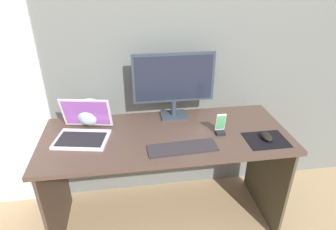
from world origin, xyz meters
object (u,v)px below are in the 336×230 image
at_px(laptop, 83,130).
at_px(fishbowl, 90,112).
at_px(phone_in_dock, 220,127).
at_px(monitor, 174,82).
at_px(mouse, 267,137).
at_px(keyboard_external, 182,148).

bearing_deg(laptop, fishbowl, 80.09).
xyz_separation_m(fishbowl, phone_in_dock, (0.82, -0.25, -0.04)).
distance_m(monitor, mouse, 0.69).
bearing_deg(mouse, keyboard_external, -177.29).
bearing_deg(keyboard_external, monitor, 85.35).
distance_m(laptop, keyboard_external, 0.62).
distance_m(monitor, laptop, 0.66).
bearing_deg(fishbowl, laptop, -99.91).
bearing_deg(keyboard_external, laptop, 156.77).
height_order(keyboard_external, mouse, mouse).
bearing_deg(fishbowl, monitor, 2.61).
xyz_separation_m(monitor, mouse, (0.51, -0.39, -0.24)).
bearing_deg(fishbowl, mouse, -18.42).
relative_size(fishbowl, phone_in_dock, 1.32).
bearing_deg(monitor, keyboard_external, -91.91).
distance_m(fishbowl, mouse, 1.14).
relative_size(monitor, mouse, 5.51).
xyz_separation_m(monitor, phone_in_dock, (0.25, -0.28, -0.21)).
xyz_separation_m(laptop, phone_in_dock, (0.85, -0.09, 0.00)).
distance_m(keyboard_external, mouse, 0.53).
xyz_separation_m(laptop, mouse, (1.11, -0.20, -0.03)).
bearing_deg(monitor, mouse, -36.87).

